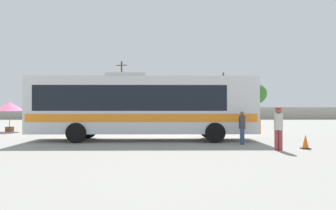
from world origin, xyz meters
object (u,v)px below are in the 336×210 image
at_px(roadside_tree_left, 62,90).
at_px(attendant_by_bus_door, 242,126).
at_px(parked_car_leftmost_dark_blue, 92,115).
at_px(roadside_tree_midright, 190,91).
at_px(coach_bus_silver_orange, 141,105).
at_px(utility_pole_far, 122,89).
at_px(vendor_umbrella_near_gate_pink, 10,107).
at_px(roadside_tree_midleft, 115,91).
at_px(parked_car_third_silver, 177,115).
at_px(roadside_tree_right, 254,94).
at_px(parked_car_second_black, 136,115).
at_px(passenger_waiting_on_apron, 278,126).
at_px(traffic_cone_on_apron, 306,142).
at_px(utility_pole_near, 223,95).

bearing_deg(roadside_tree_left, attendant_by_bus_door, -59.88).
xyz_separation_m(parked_car_leftmost_dark_blue, roadside_tree_midright, (14.05, 7.42, 3.58)).
relative_size(coach_bus_silver_orange, utility_pole_far, 1.34).
xyz_separation_m(vendor_umbrella_near_gate_pink, roadside_tree_midleft, (3.18, 28.99, 2.65)).
xyz_separation_m(parked_car_third_silver, roadside_tree_midright, (2.40, 7.26, 3.60)).
relative_size(parked_car_leftmost_dark_blue, roadside_tree_midleft, 0.69).
bearing_deg(parked_car_third_silver, roadside_tree_right, 37.56).
distance_m(coach_bus_silver_orange, roadside_tree_left, 37.17).
xyz_separation_m(parked_car_leftmost_dark_blue, roadside_tree_left, (-6.87, 8.15, 3.78)).
bearing_deg(roadside_tree_midleft, roadside_tree_left, -169.04).
relative_size(vendor_umbrella_near_gate_pink, roadside_tree_midright, 0.40).
relative_size(coach_bus_silver_orange, roadside_tree_right, 2.05).
height_order(parked_car_leftmost_dark_blue, roadside_tree_midleft, roadside_tree_midleft).
height_order(parked_car_third_silver, roadside_tree_left, roadside_tree_left).
bearing_deg(utility_pole_far, roadside_tree_left, 173.36).
bearing_deg(vendor_umbrella_near_gate_pink, roadside_tree_midleft, 83.74).
relative_size(attendant_by_bus_door, vendor_umbrella_near_gate_pink, 0.69).
relative_size(parked_car_leftmost_dark_blue, parked_car_second_black, 1.01).
bearing_deg(passenger_waiting_on_apron, coach_bus_silver_orange, 146.25).
height_order(passenger_waiting_on_apron, utility_pole_far, utility_pole_far).
xyz_separation_m(passenger_waiting_on_apron, vendor_umbrella_near_gate_pink, (-16.51, 10.40, 0.80)).
height_order(parked_car_third_silver, roadside_tree_midright, roadside_tree_midright).
height_order(parked_car_second_black, roadside_tree_midright, roadside_tree_midright).
xyz_separation_m(vendor_umbrella_near_gate_pink, roadside_tree_right, (26.98, 29.87, 2.31)).
distance_m(coach_bus_silver_orange, traffic_cone_on_apron, 8.51).
bearing_deg(attendant_by_bus_door, parked_car_second_black, 105.69).
distance_m(parked_car_leftmost_dark_blue, roadside_tree_midleft, 10.55).
height_order(coach_bus_silver_orange, utility_pole_far, utility_pole_far).
bearing_deg(parked_car_leftmost_dark_blue, coach_bus_silver_orange, -71.21).
bearing_deg(parked_car_leftmost_dark_blue, passenger_waiting_on_apron, -63.41).
height_order(vendor_umbrella_near_gate_pink, parked_car_second_black, vendor_umbrella_near_gate_pink).
distance_m(coach_bus_silver_orange, attendant_by_bus_door, 5.60).
relative_size(passenger_waiting_on_apron, roadside_tree_right, 0.30).
height_order(roadside_tree_right, traffic_cone_on_apron, roadside_tree_right).
relative_size(vendor_umbrella_near_gate_pink, roadside_tree_midleft, 0.35).
height_order(coach_bus_silver_orange, traffic_cone_on_apron, coach_bus_silver_orange).
bearing_deg(coach_bus_silver_orange, utility_pole_far, 99.84).
height_order(passenger_waiting_on_apron, parked_car_third_silver, passenger_waiting_on_apron).
height_order(vendor_umbrella_near_gate_pink, parked_car_leftmost_dark_blue, vendor_umbrella_near_gate_pink).
distance_m(vendor_umbrella_near_gate_pink, roadside_tree_midleft, 29.28).
relative_size(attendant_by_bus_door, parked_car_third_silver, 0.36).
bearing_deg(traffic_cone_on_apron, utility_pole_far, 110.03).
xyz_separation_m(vendor_umbrella_near_gate_pink, utility_pole_near, (20.89, 25.56, 2.00)).
bearing_deg(roadside_tree_midleft, roadside_tree_right, 2.13).
distance_m(utility_pole_far, roadside_tree_midleft, 3.19).
bearing_deg(roadside_tree_midleft, parked_car_second_black, -64.74).
bearing_deg(coach_bus_silver_orange, traffic_cone_on_apron, -25.57).
height_order(passenger_waiting_on_apron, roadside_tree_left, roadside_tree_left).
distance_m(vendor_umbrella_near_gate_pink, parked_car_leftmost_dark_blue, 19.32).
relative_size(coach_bus_silver_orange, parked_car_leftmost_dark_blue, 2.68).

